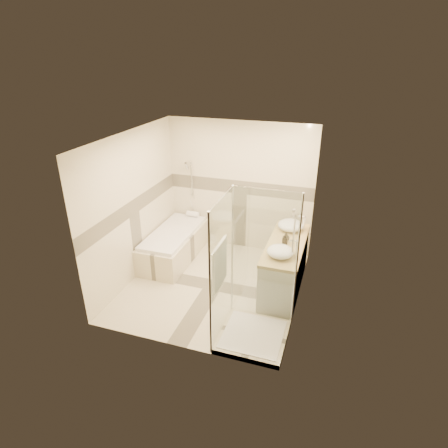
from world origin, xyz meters
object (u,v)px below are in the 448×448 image
(bathtub, at_px, (174,243))
(vessel_sink_near, at_px, (290,225))
(shower_enclosure, at_px, (247,304))
(amenity_bottle_b, at_px, (286,237))
(vanity, at_px, (285,266))
(amenity_bottle_a, at_px, (285,239))
(vessel_sink_far, at_px, (280,251))

(bathtub, distance_m, vessel_sink_near, 2.23)
(shower_enclosure, xyz_separation_m, amenity_bottle_b, (0.27, 1.35, 0.41))
(bathtub, bearing_deg, amenity_bottle_b, -7.28)
(vanity, height_order, amenity_bottle_b, amenity_bottle_b)
(bathtub, height_order, vanity, vanity)
(vanity, relative_size, amenity_bottle_a, 9.10)
(vessel_sink_near, height_order, amenity_bottle_a, amenity_bottle_a)
(vanity, height_order, vessel_sink_near, vessel_sink_near)
(shower_enclosure, relative_size, vessel_sink_near, 4.75)
(vessel_sink_far, xyz_separation_m, amenity_bottle_a, (0.00, 0.41, 0.01))
(vessel_sink_far, distance_m, amenity_bottle_a, 0.41)
(vessel_sink_near, distance_m, amenity_bottle_b, 0.41)
(bathtub, relative_size, amenity_bottle_b, 12.81)
(vessel_sink_near, height_order, vessel_sink_far, vessel_sink_near)
(bathtub, distance_m, vessel_sink_far, 2.36)
(shower_enclosure, xyz_separation_m, vessel_sink_near, (0.27, 1.76, 0.43))
(vessel_sink_near, xyz_separation_m, amenity_bottle_b, (0.00, -0.41, -0.02))
(amenity_bottle_a, bearing_deg, vanity, 63.76)
(vanity, relative_size, vessel_sink_near, 3.77)
(amenity_bottle_a, height_order, amenity_bottle_b, amenity_bottle_a)
(shower_enclosure, bearing_deg, vessel_sink_far, 71.57)
(vessel_sink_near, bearing_deg, amenity_bottle_b, -90.00)
(shower_enclosure, height_order, vessel_sink_far, shower_enclosure)
(vanity, relative_size, vessel_sink_far, 4.07)
(shower_enclosure, relative_size, amenity_bottle_b, 15.37)
(vanity, xyz_separation_m, vessel_sink_far, (-0.02, -0.45, 0.50))
(vessel_sink_far, bearing_deg, amenity_bottle_b, 90.00)
(vessel_sink_near, distance_m, amenity_bottle_a, 0.53)
(vanity, bearing_deg, shower_enclosure, -102.97)
(vessel_sink_far, relative_size, amenity_bottle_a, 2.23)
(bathtub, distance_m, shower_enclosure, 2.47)
(bathtub, relative_size, vessel_sink_near, 3.96)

